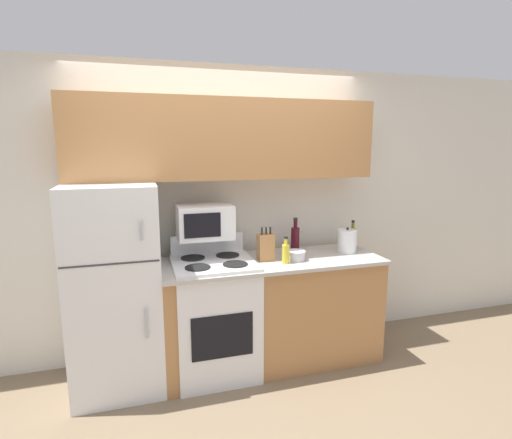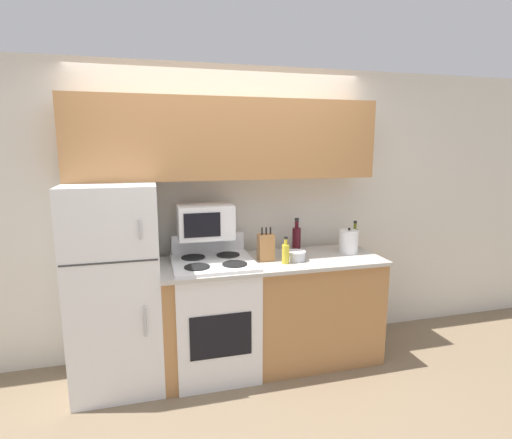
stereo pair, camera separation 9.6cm
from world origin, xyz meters
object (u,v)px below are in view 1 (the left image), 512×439
(refrigerator, at_px, (116,287))
(bottle_wine_red, at_px, (295,238))
(microwave, at_px, (205,221))
(bottle_olive_oil, at_px, (352,237))
(bottle_cooking_spray, at_px, (286,253))
(knife_block, at_px, (266,247))
(kettle, at_px, (347,241))
(bowl, at_px, (296,255))
(stove, at_px, (215,315))

(refrigerator, relative_size, bottle_wine_red, 5.32)
(microwave, bearing_deg, refrigerator, -172.68)
(bottle_wine_red, relative_size, bottle_olive_oil, 1.15)
(bottle_cooking_spray, xyz_separation_m, bottle_olive_oil, (0.77, 0.29, 0.02))
(bottle_wine_red, bearing_deg, refrigerator, -173.90)
(knife_block, xyz_separation_m, bottle_cooking_spray, (0.13, -0.13, -0.03))
(refrigerator, xyz_separation_m, bottle_wine_red, (1.54, 0.17, 0.25))
(bottle_cooking_spray, height_order, kettle, kettle)
(knife_block, distance_m, bottle_olive_oil, 0.91)
(microwave, bearing_deg, bottle_wine_red, 5.04)
(bowl, bearing_deg, bottle_olive_oil, 19.56)
(microwave, relative_size, bowl, 2.81)
(bottle_olive_oil, bearing_deg, bottle_wine_red, 173.33)
(stove, xyz_separation_m, bottle_olive_oil, (1.34, 0.15, 0.54))
(knife_block, relative_size, bottle_wine_red, 0.93)
(refrigerator, relative_size, bottle_cooking_spray, 7.25)
(refrigerator, bearing_deg, bottle_cooking_spray, -7.95)
(bottle_wine_red, bearing_deg, bottle_olive_oil, -6.67)
(bottle_cooking_spray, height_order, bottle_olive_oil, bottle_olive_oil)
(bottle_cooking_spray, relative_size, kettle, 0.97)
(stove, height_order, knife_block, knife_block)
(bottle_cooking_spray, distance_m, bottle_wine_red, 0.42)
(bottle_olive_oil, relative_size, kettle, 1.14)
(bowl, relative_size, bottle_cooking_spray, 0.72)
(stove, relative_size, bottle_cooking_spray, 5.07)
(knife_block, bearing_deg, refrigerator, 177.34)
(microwave, height_order, bottle_cooking_spray, microwave)
(bottle_olive_oil, height_order, kettle, bottle_olive_oil)
(bowl, bearing_deg, microwave, 162.73)
(knife_block, height_order, bottle_cooking_spray, knife_block)
(stove, bearing_deg, knife_block, -0.87)
(bottle_wine_red, xyz_separation_m, bottle_olive_oil, (0.55, -0.06, -0.02))
(stove, bearing_deg, bottle_wine_red, 15.13)
(bottle_olive_oil, bearing_deg, bowl, -160.44)
(bottle_wine_red, bearing_deg, stove, -164.87)
(microwave, height_order, knife_block, microwave)
(bottle_olive_oil, bearing_deg, stove, -173.60)
(refrigerator, bearing_deg, stove, -3.69)
(stove, bearing_deg, bottle_cooking_spray, -13.49)
(bottle_wine_red, bearing_deg, microwave, -174.96)
(kettle, bearing_deg, refrigerator, 179.24)
(bowl, height_order, bottle_cooking_spray, bottle_cooking_spray)
(stove, relative_size, bottle_olive_oil, 4.29)
(knife_block, distance_m, bottle_cooking_spray, 0.18)
(refrigerator, height_order, bottle_cooking_spray, refrigerator)
(bottle_cooking_spray, bearing_deg, stove, 166.51)
(bottle_olive_oil, xyz_separation_m, kettle, (-0.13, -0.13, 0.00))
(stove, relative_size, microwave, 2.50)
(stove, xyz_separation_m, microwave, (-0.04, 0.14, 0.77))
(stove, height_order, microwave, microwave)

